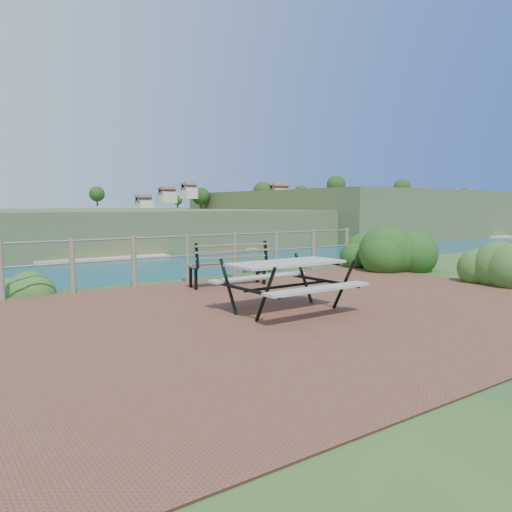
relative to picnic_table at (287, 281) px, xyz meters
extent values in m
cube|color=brown|center=(0.13, 0.05, -0.48)|extent=(10.00, 7.00, 0.12)
cylinder|color=#6B5B4C|center=(-3.32, 3.40, 0.04)|extent=(0.10, 0.10, 1.00)
cylinder|color=#6B5B4C|center=(-2.17, 3.40, 0.04)|extent=(0.10, 0.10, 1.00)
cylinder|color=#6B5B4C|center=(-1.02, 3.40, 0.04)|extent=(0.10, 0.10, 1.00)
cylinder|color=#6B5B4C|center=(0.13, 3.40, 0.04)|extent=(0.10, 0.10, 1.00)
cylinder|color=#6B5B4C|center=(1.28, 3.40, 0.04)|extent=(0.10, 0.10, 1.00)
cylinder|color=#6B5B4C|center=(2.43, 3.40, 0.04)|extent=(0.10, 0.10, 1.00)
cylinder|color=#6B5B4C|center=(3.58, 3.40, 0.04)|extent=(0.10, 0.10, 1.00)
cylinder|color=#6B5B4C|center=(4.73, 3.40, 0.04)|extent=(0.10, 0.10, 1.00)
cylinder|color=slate|center=(0.13, 3.40, 0.49)|extent=(9.40, 0.04, 0.04)
cylinder|color=slate|center=(0.13, 3.40, 0.09)|extent=(9.40, 0.04, 0.04)
cube|color=#44542A|center=(140.13, 210.05, -6.48)|extent=(260.00, 180.00, 12.00)
cube|color=#44542A|center=(200.13, 170.05, -2.48)|extent=(160.00, 120.00, 20.00)
cube|color=beige|center=(130.13, 125.05, -12.23)|extent=(209.53, 114.73, 0.50)
cube|color=#9E988D|center=(0.00, 0.00, 0.27)|extent=(1.77, 0.74, 0.04)
cube|color=#9E988D|center=(0.00, 0.00, -0.03)|extent=(1.77, 0.27, 0.04)
cube|color=#9E988D|center=(0.00, 0.00, -0.03)|extent=(1.77, 0.27, 0.04)
cylinder|color=black|center=(0.00, 0.00, -0.07)|extent=(1.52, 0.06, 0.04)
cube|color=brown|center=(0.56, 2.52, -0.03)|extent=(1.61, 0.62, 0.04)
cube|color=brown|center=(0.56, 2.52, 0.25)|extent=(1.57, 0.35, 0.36)
cube|color=black|center=(0.56, 2.52, -0.24)|extent=(0.06, 0.07, 0.43)
cube|color=black|center=(0.56, 2.52, -0.24)|extent=(0.06, 0.07, 0.43)
cube|color=black|center=(0.56, 2.52, -0.24)|extent=(0.06, 0.07, 0.43)
cube|color=black|center=(0.56, 2.52, -0.24)|extent=(0.06, 0.07, 0.43)
ellipsoid|color=#1A4515|center=(5.17, 1.92, -0.48)|extent=(1.37, 1.37, 1.94)
ellipsoid|color=#2C5A21|center=(5.38, -0.39, -0.48)|extent=(1.26, 1.26, 1.79)
ellipsoid|color=#1A4515|center=(5.08, 3.50, -0.48)|extent=(1.04, 1.04, 1.49)
ellipsoid|color=#2C5A21|center=(-2.90, 3.99, -0.48)|extent=(0.80, 0.80, 0.55)
ellipsoid|color=#1A4515|center=(2.60, 4.23, -0.48)|extent=(0.72, 0.72, 0.44)
camera|label=1|loc=(-4.61, -5.70, 1.11)|focal=35.00mm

